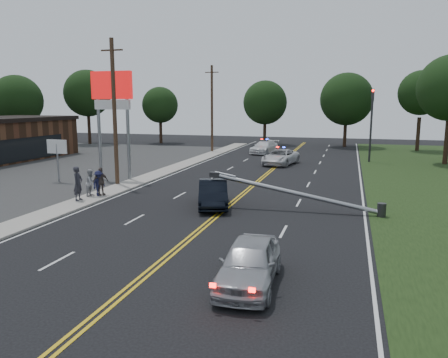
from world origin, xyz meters
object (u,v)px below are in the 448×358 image
(fallen_streetlight, at_px, (304,195))
(bystander_b, at_px, (91,183))
(traffic_signal, at_px, (371,119))
(utility_pole_mid, at_px, (114,112))
(emergency_a, at_px, (280,157))
(bystander_a, at_px, (78,183))
(small_sign, at_px, (57,150))
(bystander_d, at_px, (101,181))
(utility_pole_far, at_px, (212,109))
(waiting_sedan, at_px, (249,263))
(bystander_c, at_px, (99,183))
(emergency_b, at_px, (264,147))
(pylon_sign, at_px, (112,99))
(crashed_sedan, at_px, (213,194))

(fallen_streetlight, distance_m, bystander_b, 12.83)
(traffic_signal, height_order, fallen_streetlight, traffic_signal)
(fallen_streetlight, relative_size, utility_pole_mid, 0.94)
(bystander_b, bearing_deg, emergency_a, -30.38)
(traffic_signal, distance_m, bystander_a, 29.05)
(small_sign, relative_size, bystander_d, 1.80)
(bystander_b, bearing_deg, utility_pole_far, -2.74)
(fallen_streetlight, xyz_separation_m, utility_pole_far, (-13.39, 26.00, 4.17))
(traffic_signal, distance_m, utility_pole_mid, 25.12)
(bystander_a, height_order, bystander_b, bystander_a)
(waiting_sedan, bearing_deg, bystander_c, 136.09)
(emergency_b, bearing_deg, bystander_b, -89.66)
(fallen_streetlight, distance_m, utility_pole_far, 29.54)
(emergency_a, xyz_separation_m, bystander_a, (-8.84, -19.09, 0.40))
(small_sign, xyz_separation_m, utility_pole_mid, (4.80, 0.00, 2.75))
(small_sign, bearing_deg, pylon_sign, 29.74)
(fallen_streetlight, xyz_separation_m, emergency_b, (-7.21, 26.41, -0.20))
(waiting_sedan, distance_m, bystander_a, 14.96)
(pylon_sign, height_order, traffic_signal, pylon_sign)
(bystander_a, xyz_separation_m, bystander_c, (0.44, 1.47, -0.22))
(bystander_d, bearing_deg, traffic_signal, -7.33)
(small_sign, bearing_deg, bystander_a, -45.22)
(pylon_sign, xyz_separation_m, waiting_sedan, (14.01, -16.09, -5.26))
(pylon_sign, bearing_deg, waiting_sedan, -48.95)
(emergency_a, bearing_deg, waiting_sedan, -71.94)
(pylon_sign, relative_size, small_sign, 2.58)
(utility_pole_mid, relative_size, emergency_a, 1.95)
(small_sign, bearing_deg, crashed_sedan, -17.79)
(bystander_b, bearing_deg, pylon_sign, 13.04)
(traffic_signal, height_order, emergency_b, traffic_signal)
(bystander_a, bearing_deg, small_sign, 39.88)
(fallen_streetlight, bearing_deg, waiting_sedan, -93.84)
(pylon_sign, relative_size, emergency_b, 1.62)
(pylon_sign, distance_m, bystander_c, 8.15)
(crashed_sedan, xyz_separation_m, bystander_d, (-7.36, 0.45, 0.25))
(emergency_b, xyz_separation_m, bystander_c, (-5.18, -26.33, 0.18))
(pylon_sign, height_order, bystander_d, pylon_sign)
(small_sign, xyz_separation_m, utility_pole_far, (4.80, 22.00, 2.75))
(small_sign, relative_size, fallen_streetlight, 0.33)
(utility_pole_far, height_order, emergency_b, utility_pole_far)
(waiting_sedan, bearing_deg, utility_pole_far, 106.44)
(emergency_a, height_order, bystander_a, bystander_a)
(crashed_sedan, relative_size, emergency_a, 0.87)
(crashed_sedan, bearing_deg, small_sign, 144.22)
(utility_pole_far, xyz_separation_m, waiting_sedan, (12.71, -36.09, -4.35))
(utility_pole_far, distance_m, waiting_sedan, 38.51)
(waiting_sedan, xyz_separation_m, bystander_c, (-11.72, 10.17, 0.16))
(utility_pole_mid, bearing_deg, emergency_b, 74.60)
(traffic_signal, xyz_separation_m, utility_pole_mid, (-17.50, -18.00, 0.88))
(utility_pole_far, bearing_deg, bystander_a, -88.85)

